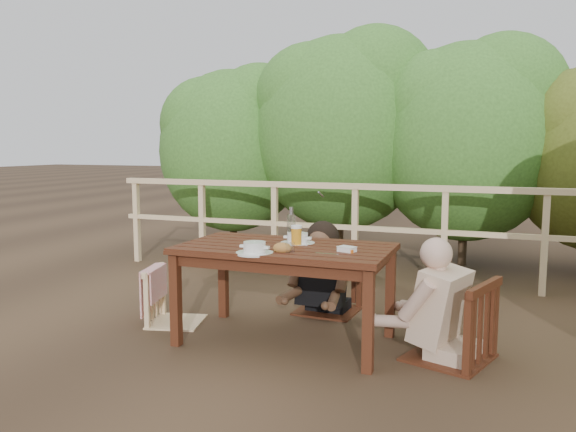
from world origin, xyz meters
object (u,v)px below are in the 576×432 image
(beer_glass, at_px, (296,236))
(chair_right, at_px, (451,282))
(tumbler, at_px, (290,249))
(diner_right, at_px, (457,262))
(bottle, at_px, (291,226))
(soup_far, at_px, (298,239))
(chair_left, at_px, (175,271))
(chair_far, at_px, (328,254))
(table, at_px, (286,294))
(bread_roll, at_px, (282,248))
(butter_tub, at_px, (347,250))
(soup_near, at_px, (255,248))
(woman, at_px, (329,241))

(beer_glass, bearing_deg, chair_right, -0.38)
(tumbler, bearing_deg, diner_right, 15.93)
(chair_right, height_order, bottle, chair_right)
(soup_far, height_order, beer_glass, beer_glass)
(chair_left, relative_size, chair_far, 0.84)
(chair_left, height_order, chair_right, chair_right)
(table, height_order, soup_far, soup_far)
(chair_far, distance_m, beer_glass, 0.78)
(bread_roll, distance_m, beer_glass, 0.30)
(chair_far, height_order, butter_tub, chair_far)
(table, height_order, chair_far, chair_far)
(soup_near, bearing_deg, chair_right, 16.75)
(chair_right, relative_size, woman, 0.86)
(beer_glass, bearing_deg, table, -128.81)
(chair_right, xyz_separation_m, diner_right, (0.03, 0.00, 0.14))
(table, relative_size, butter_tub, 12.99)
(chair_right, relative_size, diner_right, 0.79)
(table, relative_size, chair_left, 1.77)
(bread_roll, bearing_deg, tumbler, -8.50)
(chair_far, bearing_deg, beer_glass, -88.25)
(chair_right, distance_m, butter_tub, 0.70)
(table, height_order, bread_roll, bread_roll)
(soup_far, height_order, bottle, bottle)
(table, relative_size, beer_glass, 9.80)
(soup_far, bearing_deg, chair_far, 87.06)
(chair_far, relative_size, diner_right, 0.76)
(chair_right, height_order, diner_right, diner_right)
(chair_left, xyz_separation_m, chair_far, (1.03, 0.72, 0.08))
(table, distance_m, chair_right, 1.14)
(table, distance_m, bread_roll, 0.44)
(beer_glass, bearing_deg, chair_far, 88.76)
(chair_far, height_order, soup_near, chair_far)
(diner_right, relative_size, tumbler, 17.17)
(soup_near, distance_m, bottle, 0.47)
(chair_left, distance_m, beer_glass, 1.07)
(soup_near, bearing_deg, chair_far, 81.17)
(woman, bearing_deg, soup_far, 90.13)
(diner_right, distance_m, soup_far, 1.13)
(beer_glass, relative_size, butter_tub, 1.33)
(woman, xyz_separation_m, soup_far, (-0.03, -0.68, 0.13))
(chair_left, relative_size, chair_right, 0.81)
(soup_far, height_order, bread_roll, soup_far)
(bread_roll, xyz_separation_m, tumbler, (0.06, -0.01, 0.00))
(diner_right, distance_m, soup_near, 1.31)
(woman, distance_m, bread_roll, 1.06)
(chair_left, height_order, soup_far, chair_left)
(chair_right, height_order, woman, woman)
(chair_right, xyz_separation_m, soup_near, (-1.23, -0.37, 0.21))
(chair_far, height_order, woman, woman)
(diner_right, xyz_separation_m, bottle, (-1.17, 0.08, 0.16))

